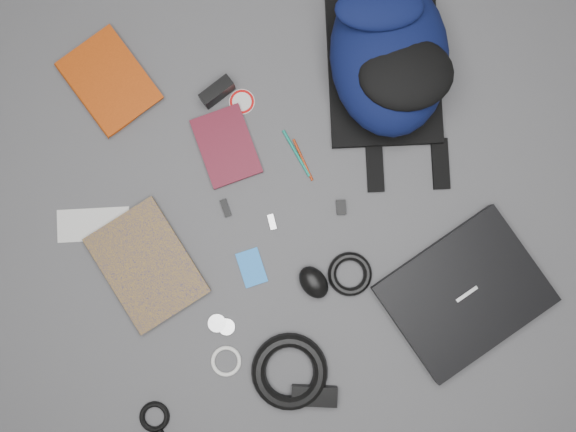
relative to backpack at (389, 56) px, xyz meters
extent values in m
plane|color=#4F4F51|center=(-0.34, -0.33, -0.10)|extent=(4.00, 4.00, 0.00)
cube|color=black|center=(0.06, -0.63, -0.08)|extent=(0.47, 0.42, 0.04)
imported|color=#973108|center=(-0.81, 0.09, -0.08)|extent=(0.27, 0.30, 0.03)
imported|color=#C18E0D|center=(-0.83, -0.41, -0.09)|extent=(0.30, 0.35, 0.02)
cube|color=silver|center=(-0.85, -0.23, -0.10)|extent=(0.20, 0.12, 0.00)
cube|color=#480D19|center=(-0.46, -0.11, -0.09)|extent=(0.16, 0.21, 0.02)
cube|color=black|center=(-0.45, 0.03, -0.07)|extent=(0.10, 0.07, 0.05)
cylinder|color=silver|center=(-0.39, 0.00, -0.10)|extent=(0.09, 0.09, 0.00)
cylinder|color=#0D7660|center=(-0.28, -0.17, -0.09)|extent=(0.05, 0.14, 0.01)
cylinder|color=#972B0B|center=(-0.27, -0.19, -0.09)|extent=(0.03, 0.12, 0.01)
cube|color=blue|center=(-0.47, -0.44, -0.09)|extent=(0.07, 0.10, 0.00)
cube|color=black|center=(-0.50, -0.27, -0.09)|extent=(0.02, 0.05, 0.01)
cube|color=#A6A6A8|center=(-0.39, -0.34, -0.09)|extent=(0.02, 0.04, 0.01)
cube|color=black|center=(-0.20, -0.34, -0.09)|extent=(0.03, 0.04, 0.01)
ellipsoid|color=black|center=(-0.32, -0.52, -0.07)|extent=(0.10, 0.11, 0.05)
cylinder|color=#B6B6B9|center=(-0.59, -0.56, -0.09)|extent=(0.05, 0.05, 0.01)
cylinder|color=silver|center=(-0.56, -0.58, -0.09)|extent=(0.06, 0.06, 0.01)
torus|color=black|center=(-0.22, -0.52, -0.09)|extent=(0.12, 0.12, 0.02)
cube|color=black|center=(-0.38, -0.80, -0.08)|extent=(0.13, 0.08, 0.03)
torus|color=black|center=(-0.43, -0.72, -0.08)|extent=(0.23, 0.23, 0.04)
torus|color=black|center=(-0.80, -0.76, -0.09)|extent=(0.08, 0.08, 0.01)
torus|color=white|center=(-0.59, -0.66, -0.09)|extent=(0.10, 0.10, 0.01)
camera|label=1|loc=(-0.36, -0.42, 1.39)|focal=35.00mm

